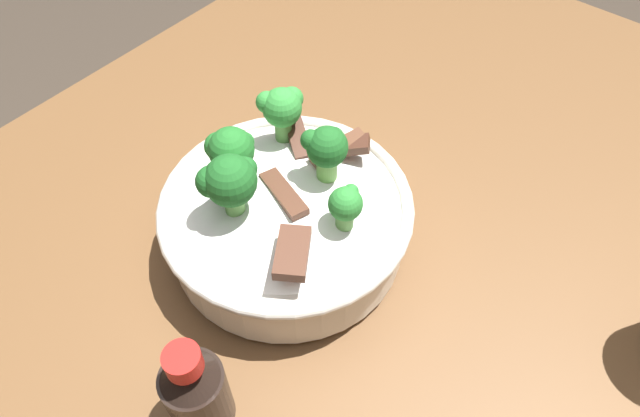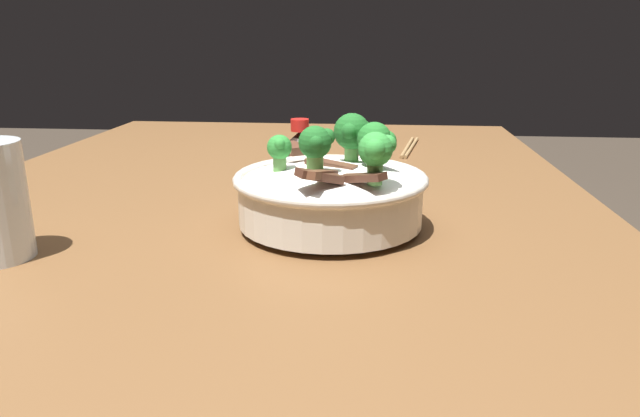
% 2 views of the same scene
% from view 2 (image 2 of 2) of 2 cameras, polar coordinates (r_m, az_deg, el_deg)
% --- Properties ---
extents(dining_table, '(1.47, 0.99, 0.75)m').
position_cam_2_polar(dining_table, '(0.89, -5.76, -5.46)').
color(dining_table, brown).
rests_on(dining_table, ground).
extents(rice_bowl, '(0.24, 0.24, 0.14)m').
position_cam_2_polar(rice_bowl, '(0.72, 1.16, 1.98)').
color(rice_bowl, silver).
rests_on(rice_bowl, dining_table).
extents(chopsticks_pair, '(0.21, 0.05, 0.01)m').
position_cam_2_polar(chopsticks_pair, '(1.24, 8.78, 5.98)').
color(chopsticks_pair, '#9E7A4C').
rests_on(chopsticks_pair, dining_table).
extents(soy_sauce_bottle, '(0.05, 0.05, 0.11)m').
position_cam_2_polar(soy_sauce_bottle, '(0.89, -1.96, 4.77)').
color(soy_sauce_bottle, black).
rests_on(soy_sauce_bottle, dining_table).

